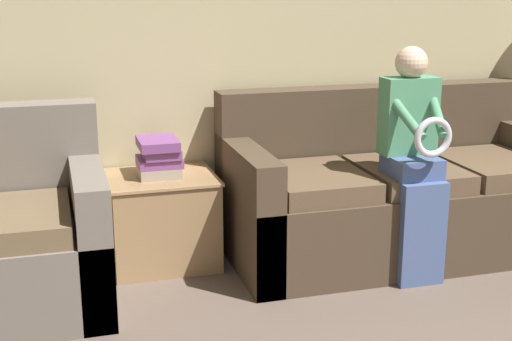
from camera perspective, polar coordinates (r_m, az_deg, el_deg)
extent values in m
cube|color=#C6B789|center=(4.41, 0.94, 10.72)|extent=(7.77, 0.06, 2.55)
cube|color=#473828|center=(4.38, 11.17, -3.57)|extent=(2.02, 0.91, 0.46)
cube|color=#473828|center=(4.56, 9.44, 3.57)|extent=(2.02, 0.20, 0.51)
cube|color=#473828|center=(4.01, -0.69, -3.12)|extent=(0.16, 0.91, 0.72)
cube|color=brown|center=(3.98, 4.75, -0.91)|extent=(0.53, 0.67, 0.11)
cube|color=brown|center=(4.21, 11.99, -0.30)|extent=(0.53, 0.67, 0.11)
cube|color=brown|center=(4.51, 18.38, 0.25)|extent=(0.53, 0.67, 0.11)
cube|color=#70665B|center=(3.76, -13.09, -4.89)|extent=(0.16, 0.91, 0.70)
cube|color=brown|center=(3.62, -18.82, -3.85)|extent=(0.53, 0.67, 0.11)
cube|color=#475B8E|center=(3.94, 13.05, -4.95)|extent=(0.26, 0.10, 0.57)
cube|color=#475B8E|center=(3.96, 12.36, 0.34)|extent=(0.26, 0.28, 0.11)
cube|color=#4C8E66|center=(3.96, 12.09, 4.30)|extent=(0.30, 0.14, 0.42)
sphere|color=beige|center=(3.92, 12.33, 8.44)|extent=(0.17, 0.17, 0.17)
torus|color=silver|center=(3.74, 13.98, 2.59)|extent=(0.21, 0.04, 0.21)
cylinder|color=#4C8E66|center=(3.80, 11.83, 4.34)|extent=(0.12, 0.31, 0.23)
cylinder|color=#4C8E66|center=(3.89, 14.28, 4.44)|extent=(0.12, 0.31, 0.23)
cube|color=#9E7A51|center=(4.16, -7.48, -3.95)|extent=(0.60, 0.51, 0.53)
cube|color=tan|center=(4.08, -7.60, -0.54)|extent=(0.62, 0.53, 0.02)
cube|color=gray|center=(4.07, -7.76, -0.05)|extent=(0.23, 0.23, 0.06)
cube|color=#7A4284|center=(4.06, -7.74, 0.72)|extent=(0.24, 0.22, 0.05)
cube|color=#7A4284|center=(4.04, -7.59, 1.42)|extent=(0.20, 0.23, 0.05)
cube|color=#7A4284|center=(4.04, -7.87, 2.16)|extent=(0.21, 0.29, 0.05)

